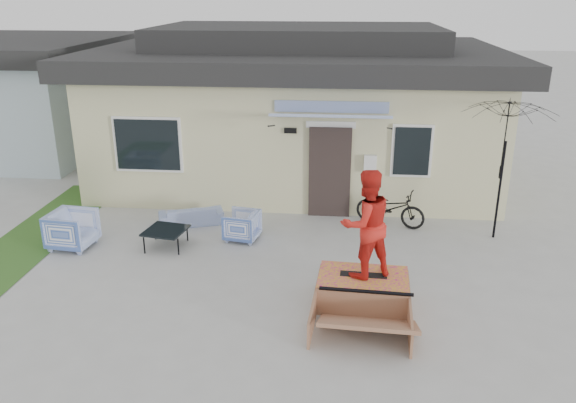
# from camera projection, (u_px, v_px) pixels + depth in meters

# --- Properties ---
(ground) EXTENTS (90.00, 90.00, 0.00)m
(ground) POSITION_uv_depth(u_px,v_px,m) (259.00, 314.00, 9.35)
(ground) COLOR #A6A7A3
(ground) RESTS_ON ground
(grass_strip) EXTENTS (1.40, 8.00, 0.01)m
(grass_strip) POSITION_uv_depth(u_px,v_px,m) (20.00, 249.00, 11.67)
(grass_strip) COLOR #2D5720
(grass_strip) RESTS_ON ground
(house) EXTENTS (10.80, 8.49, 4.10)m
(house) POSITION_uv_depth(u_px,v_px,m) (298.00, 104.00, 16.14)
(house) COLOR beige
(house) RESTS_ON ground
(loveseat) EXTENTS (1.47, 0.87, 0.55)m
(loveseat) POSITION_uv_depth(u_px,v_px,m) (191.00, 212.00, 12.87)
(loveseat) COLOR #3658AF
(loveseat) RESTS_ON ground
(armchair_left) EXTENTS (0.85, 0.90, 0.85)m
(armchair_left) POSITION_uv_depth(u_px,v_px,m) (72.00, 228.00, 11.64)
(armchair_left) COLOR #3658AF
(armchair_left) RESTS_ON ground
(armchair_right) EXTENTS (0.73, 0.76, 0.68)m
(armchair_right) POSITION_uv_depth(u_px,v_px,m) (242.00, 224.00, 12.03)
(armchair_right) COLOR #3658AF
(armchair_right) RESTS_ON ground
(coffee_table) EXTENTS (0.90, 0.90, 0.38)m
(coffee_table) POSITION_uv_depth(u_px,v_px,m) (166.00, 238.00, 11.72)
(coffee_table) COLOR black
(coffee_table) RESTS_ON ground
(bicycle) EXTENTS (1.66, 1.07, 1.00)m
(bicycle) POSITION_uv_depth(u_px,v_px,m) (390.00, 204.00, 12.72)
(bicycle) COLOR black
(bicycle) RESTS_ON ground
(patio_umbrella) EXTENTS (2.21, 2.11, 2.20)m
(patio_umbrella) POSITION_uv_depth(u_px,v_px,m) (504.00, 158.00, 11.65)
(patio_umbrella) COLOR black
(patio_umbrella) RESTS_ON ground
(skate_ramp) EXTENTS (1.59, 2.05, 0.49)m
(skate_ramp) POSITION_uv_depth(u_px,v_px,m) (363.00, 290.00, 9.59)
(skate_ramp) COLOR #8F5E43
(skate_ramp) RESTS_ON ground
(skateboard) EXTENTS (0.78, 0.23, 0.05)m
(skateboard) POSITION_uv_depth(u_px,v_px,m) (363.00, 274.00, 9.54)
(skateboard) COLOR black
(skateboard) RESTS_ON skate_ramp
(skater) EXTENTS (1.10, 1.02, 1.82)m
(skater) POSITION_uv_depth(u_px,v_px,m) (366.00, 222.00, 9.22)
(skater) COLOR red
(skater) RESTS_ON skateboard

